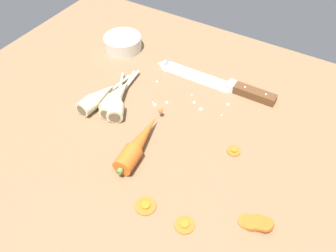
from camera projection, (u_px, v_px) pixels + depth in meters
ground_plane at (172, 131)px, 88.38cm from camera, size 120.00×90.00×4.00cm
chefs_knife at (211, 80)px, 97.71cm from camera, size 34.73×4.57×4.18cm
whole_carrot at (138, 144)px, 80.08cm from camera, size 6.00×20.83×4.20cm
parsnip_front at (117, 101)px, 89.93cm from camera, size 10.92×16.70×4.00cm
parsnip_mid_left at (117, 96)px, 91.35cm from camera, size 5.43×18.00×4.00cm
parsnip_mid_right at (98, 98)px, 90.83cm from camera, size 4.93×17.99×4.00cm
parsnip_back at (116, 99)px, 90.50cm from camera, size 6.63×18.60×4.00cm
carrot_slice_stack at (256, 223)px, 68.22cm from camera, size 6.58×3.82×2.56cm
carrot_slice_stray_near at (185, 224)px, 68.47cm from camera, size 3.88×3.88×0.70cm
carrot_slice_stray_mid at (233, 152)px, 80.75cm from camera, size 3.10×3.10×0.70cm
carrot_slice_stray_far at (145, 205)px, 71.30cm from camera, size 4.28×4.28×0.70cm
prep_bowl at (123, 42)px, 107.47cm from camera, size 11.00×11.00×4.00cm
mince_crumbs at (186, 101)px, 92.43cm from camera, size 21.28×13.58×0.90cm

